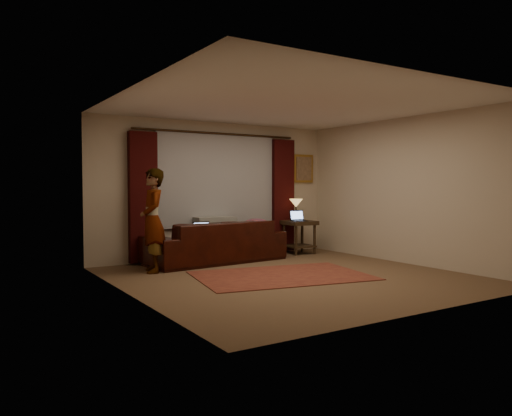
% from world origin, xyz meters
% --- Properties ---
extents(floor, '(5.00, 5.00, 0.01)m').
position_xyz_m(floor, '(0.00, 0.00, -0.01)').
color(floor, brown).
rests_on(floor, ground).
extents(ceiling, '(5.00, 5.00, 0.02)m').
position_xyz_m(ceiling, '(0.00, 0.00, 2.60)').
color(ceiling, silver).
rests_on(ceiling, ground).
extents(wall_back, '(5.00, 0.02, 2.60)m').
position_xyz_m(wall_back, '(0.00, 2.50, 1.30)').
color(wall_back, '#C4B39E').
rests_on(wall_back, ground).
extents(wall_front, '(5.00, 0.02, 2.60)m').
position_xyz_m(wall_front, '(0.00, -2.50, 1.30)').
color(wall_front, '#C4B39E').
rests_on(wall_front, ground).
extents(wall_left, '(0.02, 5.00, 2.60)m').
position_xyz_m(wall_left, '(-2.50, 0.00, 1.30)').
color(wall_left, '#C4B39E').
rests_on(wall_left, ground).
extents(wall_right, '(0.02, 5.00, 2.60)m').
position_xyz_m(wall_right, '(2.50, 0.00, 1.30)').
color(wall_right, '#C4B39E').
rests_on(wall_right, ground).
extents(sheer_curtain, '(2.50, 0.05, 1.80)m').
position_xyz_m(sheer_curtain, '(0.00, 2.44, 1.50)').
color(sheer_curtain, '#95949B').
rests_on(sheer_curtain, wall_back).
extents(drape_left, '(0.50, 0.14, 2.30)m').
position_xyz_m(drape_left, '(-1.50, 2.39, 1.18)').
color(drape_left, black).
rests_on(drape_left, floor).
extents(drape_right, '(0.50, 0.14, 2.30)m').
position_xyz_m(drape_right, '(1.50, 2.39, 1.18)').
color(drape_right, black).
rests_on(drape_right, floor).
extents(curtain_rod, '(0.04, 0.04, 3.40)m').
position_xyz_m(curtain_rod, '(0.00, 2.39, 2.38)').
color(curtain_rod, '#311F10').
rests_on(curtain_rod, wall_back).
extents(picture_frame, '(0.50, 0.04, 0.60)m').
position_xyz_m(picture_frame, '(2.10, 2.47, 1.75)').
color(picture_frame, '#B38332').
rests_on(picture_frame, wall_back).
extents(sofa, '(2.65, 1.33, 1.03)m').
position_xyz_m(sofa, '(-0.31, 1.93, 0.52)').
color(sofa, black).
rests_on(sofa, floor).
extents(throw_blanket, '(0.79, 0.33, 0.09)m').
position_xyz_m(throw_blanket, '(-0.15, 2.24, 1.03)').
color(throw_blanket, gray).
rests_on(throw_blanket, sofa).
extents(clothing_pile, '(0.61, 0.49, 0.24)m').
position_xyz_m(clothing_pile, '(0.53, 1.87, 0.64)').
color(clothing_pile, brown).
rests_on(clothing_pile, sofa).
extents(laptop_sofa, '(0.34, 0.37, 0.23)m').
position_xyz_m(laptop_sofa, '(-0.64, 1.73, 0.63)').
color(laptop_sofa, black).
rests_on(laptop_sofa, sofa).
extents(area_rug, '(2.87, 2.19, 0.01)m').
position_xyz_m(area_rug, '(-0.10, 0.14, 0.01)').
color(area_rug, brown).
rests_on(area_rug, floor).
extents(end_table, '(0.62, 0.62, 0.67)m').
position_xyz_m(end_table, '(1.65, 2.01, 0.34)').
color(end_table, black).
rests_on(end_table, floor).
extents(tiffany_lamp, '(0.36, 0.36, 0.44)m').
position_xyz_m(tiffany_lamp, '(1.63, 2.09, 0.89)').
color(tiffany_lamp, olive).
rests_on(tiffany_lamp, end_table).
extents(laptop_table, '(0.36, 0.38, 0.22)m').
position_xyz_m(laptop_table, '(1.56, 1.91, 0.78)').
color(laptop_table, black).
rests_on(laptop_table, end_table).
extents(person, '(0.58, 0.58, 1.66)m').
position_xyz_m(person, '(-1.65, 1.52, 0.83)').
color(person, gray).
rests_on(person, floor).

